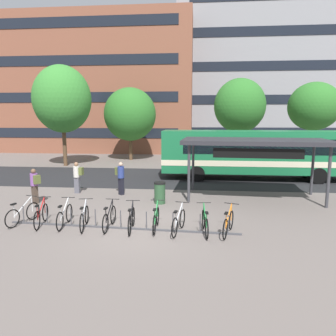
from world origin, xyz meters
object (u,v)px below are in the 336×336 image
at_px(parked_bicycle_black_4, 109,218).
at_px(commuter_olive_pack_1, 77,175).
at_px(parked_bicycle_green_6, 156,220).
at_px(street_tree_0, 130,114).
at_px(parked_bicycle_red_1, 41,216).
at_px(commuter_olive_pack_2, 35,184).
at_px(transit_shelter, 255,143).
at_px(commuter_olive_pack_0, 121,176).
at_px(parked_bicycle_white_0, 23,214).
at_px(parked_bicycle_white_2, 65,216).
at_px(street_tree_2, 240,106).
at_px(parked_bicycle_silver_3, 84,218).
at_px(parked_bicycle_black_5, 131,220).
at_px(trash_bin, 160,193).
at_px(street_tree_1, 314,107).
at_px(street_tree_3, 62,99).
at_px(parked_bicycle_orange_9, 228,224).
at_px(city_bus, 253,153).
at_px(parked_bicycle_silver_7, 179,222).

distance_m(parked_bicycle_black_4, commuter_olive_pack_1, 6.11).
distance_m(parked_bicycle_green_6, street_tree_0, 19.69).
height_order(parked_bicycle_red_1, commuter_olive_pack_2, commuter_olive_pack_2).
distance_m(transit_shelter, commuter_olive_pack_0, 7.07).
height_order(parked_bicycle_white_0, parked_bicycle_black_4, same).
height_order(parked_bicycle_white_0, parked_bicycle_white_2, same).
relative_size(parked_bicycle_white_0, street_tree_2, 0.23).
relative_size(parked_bicycle_silver_3, transit_shelter, 0.23).
distance_m(parked_bicycle_black_5, commuter_olive_pack_2, 6.14).
relative_size(commuter_olive_pack_1, trash_bin, 1.64).
distance_m(street_tree_1, street_tree_3, 22.10).
bearing_deg(transit_shelter, parked_bicycle_green_6, -127.19).
xyz_separation_m(parked_bicycle_white_0, parked_bicycle_white_2, (1.71, -0.12, 0.00)).
height_order(commuter_olive_pack_0, trash_bin, commuter_olive_pack_0).
bearing_deg(parked_bicycle_orange_9, commuter_olive_pack_0, 61.53).
xyz_separation_m(parked_bicycle_black_4, parked_bicycle_green_6, (1.73, 0.01, 0.00)).
relative_size(parked_bicycle_silver_3, street_tree_2, 0.23).
bearing_deg(street_tree_3, parked_bicycle_orange_9, -50.29).
bearing_deg(parked_bicycle_black_5, commuter_olive_pack_1, 33.01).
xyz_separation_m(commuter_olive_pack_1, street_tree_2, (10.12, 12.37, 4.10)).
bearing_deg(city_bus, street_tree_2, -89.77).
relative_size(transit_shelter, commuter_olive_pack_1, 4.30).
bearing_deg(parked_bicycle_white_2, commuter_olive_pack_1, 11.80).
height_order(parked_bicycle_white_2, commuter_olive_pack_1, commuter_olive_pack_1).
height_order(parked_bicycle_black_5, trash_bin, trash_bin).
relative_size(street_tree_1, street_tree_3, 0.87).
bearing_deg(transit_shelter, city_bus, 84.49).
relative_size(trash_bin, street_tree_2, 0.14).
distance_m(parked_bicycle_black_4, parked_bicycle_green_6, 1.73).
height_order(city_bus, trash_bin, city_bus).
height_order(parked_bicycle_black_5, street_tree_2, street_tree_2).
bearing_deg(parked_bicycle_silver_3, trash_bin, -43.79).
height_order(parked_bicycle_black_4, commuter_olive_pack_2, commuter_olive_pack_2).
height_order(parked_bicycle_silver_7, commuter_olive_pack_2, commuter_olive_pack_2).
distance_m(parked_bicycle_orange_9, commuter_olive_pack_1, 9.24).
relative_size(parked_bicycle_red_1, parked_bicycle_silver_3, 1.00).
relative_size(commuter_olive_pack_2, street_tree_2, 0.22).
bearing_deg(parked_bicycle_black_5, trash_bin, -13.77).
bearing_deg(parked_bicycle_orange_9, parked_bicycle_white_2, 104.66).
bearing_deg(commuter_olive_pack_0, street_tree_0, 139.70).
relative_size(city_bus, parked_bicycle_silver_7, 7.11).
bearing_deg(commuter_olive_pack_1, trash_bin, 164.07).
bearing_deg(street_tree_3, commuter_olive_pack_2, -73.13).
relative_size(parked_bicycle_black_5, commuter_olive_pack_1, 1.02).
height_order(transit_shelter, commuter_olive_pack_0, transit_shelter).
bearing_deg(street_tree_1, parked_bicycle_orange_9, -116.28).
bearing_deg(commuter_olive_pack_1, street_tree_3, -59.78).
bearing_deg(street_tree_2, parked_bicycle_silver_3, -114.05).
distance_m(parked_bicycle_black_5, street_tree_3, 17.83).
bearing_deg(commuter_olive_pack_1, street_tree_1, -137.53).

